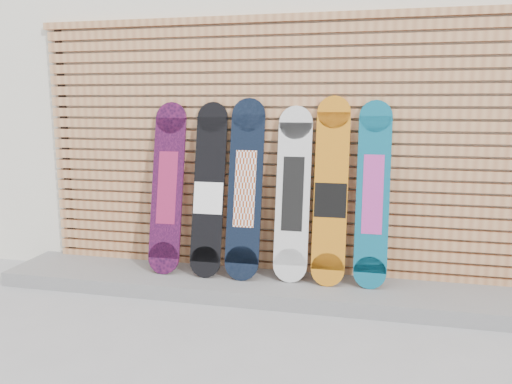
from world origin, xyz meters
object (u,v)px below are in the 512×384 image
at_px(snowboard_0, 167,188).
at_px(snowboard_4, 331,192).
at_px(snowboard_2, 245,189).
at_px(snowboard_3, 293,194).
at_px(snowboard_5, 373,194).
at_px(snowboard_1, 209,191).

relative_size(snowboard_0, snowboard_4, 0.97).
height_order(snowboard_2, snowboard_3, snowboard_2).
distance_m(snowboard_3, snowboard_5, 0.64).
bearing_deg(snowboard_1, snowboard_0, 179.11).
distance_m(snowboard_1, snowboard_2, 0.32).
bearing_deg(snowboard_2, snowboard_4, 0.92).
relative_size(snowboard_4, snowboard_5, 1.02).
height_order(snowboard_0, snowboard_1, snowboard_1).
bearing_deg(snowboard_4, snowboard_3, 177.47).
height_order(snowboard_1, snowboard_2, snowboard_2).
relative_size(snowboard_1, snowboard_4, 0.97).
distance_m(snowboard_2, snowboard_4, 0.71).
distance_m(snowboard_0, snowboard_2, 0.70).
bearing_deg(snowboard_4, snowboard_1, -179.23).
distance_m(snowboard_3, snowboard_4, 0.31).
relative_size(snowboard_1, snowboard_3, 1.02).
bearing_deg(snowboard_0, snowboard_2, -0.30).
xyz_separation_m(snowboard_0, snowboard_3, (1.10, 0.02, -0.01)).
bearing_deg(snowboard_1, snowboard_4, 0.77).
xyz_separation_m(snowboard_1, snowboard_3, (0.72, 0.03, -0.00)).
relative_size(snowboard_0, snowboard_5, 0.99).
bearing_deg(snowboard_2, snowboard_3, 3.59).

